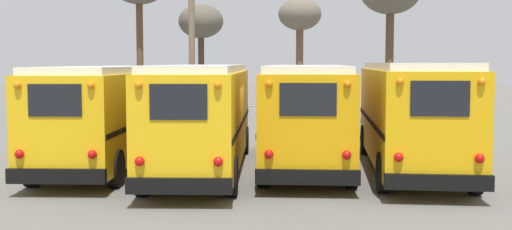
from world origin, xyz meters
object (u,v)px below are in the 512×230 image
Objects in this scene: bare_tree_1 at (201,24)px; school_bus_2 at (306,112)px; utility_pole at (192,49)px; school_bus_3 at (411,112)px; school_bus_1 at (203,114)px; school_bus_0 at (113,111)px; bare_tree_0 at (300,19)px.

school_bus_2 is at bearing -71.83° from bare_tree_1.
school_bus_3 is at bearing -52.28° from utility_pole.
school_bus_3 is at bearing 3.54° from school_bus_1.
school_bus_1 is at bearing -82.31° from bare_tree_1.
school_bus_0 is at bearing -92.47° from bare_tree_1.
bare_tree_1 is (-5.63, -0.66, -0.32)m from bare_tree_0.
school_bus_1 is 1.56× the size of bare_tree_1.
bare_tree_1 is (-0.47, 6.84, 1.57)m from utility_pole.
school_bus_3 reaches higher than school_bus_0.
bare_tree_0 is at bearing 55.48° from utility_pole.
bare_tree_1 is at bearing 97.69° from school_bus_1.
utility_pole is at bearing -86.03° from bare_tree_1.
bare_tree_0 is (-2.94, 17.98, 4.01)m from school_bus_3.
school_bus_2 is 11.27m from utility_pole.
bare_tree_1 reaches higher than school_bus_3.
utility_pole is at bearing 82.90° from school_bus_0.
school_bus_1 is at bearing -176.46° from school_bus_3.
utility_pole reaches higher than school_bus_3.
school_bus_3 is 19.68m from bare_tree_1.
school_bus_1 is 18.25m from bare_tree_1.
school_bus_3 is 18.66m from bare_tree_0.
school_bus_3 is at bearing -80.71° from bare_tree_0.
school_bus_0 is 1.46× the size of utility_pole.
school_bus_3 is at bearing -6.19° from school_bus_0.
school_bus_0 is at bearing 173.81° from school_bus_3.
utility_pole reaches higher than bare_tree_1.
utility_pole is at bearing 127.72° from school_bus_3.
school_bus_2 is 0.99× the size of school_bus_3.
school_bus_1 is at bearing -162.14° from school_bus_2.
bare_tree_1 is at bearing 116.35° from school_bus_3.
utility_pole reaches higher than bare_tree_0.
bare_tree_0 reaches higher than school_bus_3.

